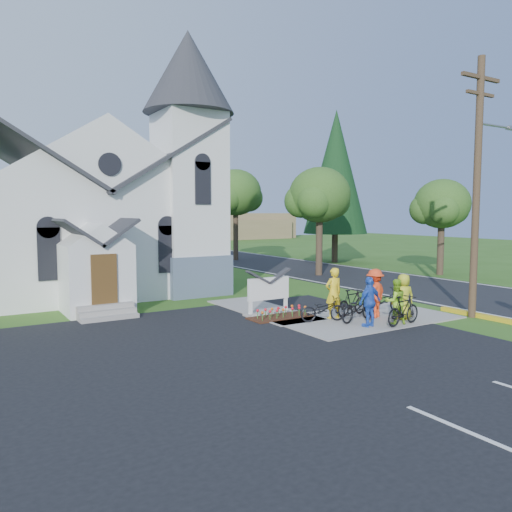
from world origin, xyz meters
TOP-DOWN VIEW (x-y plane):
  - ground at (0.00, 0.00)m, footprint 120.00×120.00m
  - parking_lot at (-7.00, -2.00)m, footprint 20.00×16.00m
  - road at (10.00, 15.00)m, footprint 8.00×90.00m
  - sidewalk at (1.50, 0.50)m, footprint 7.00×4.00m
  - church at (-5.48, 12.48)m, footprint 12.35×12.00m
  - church_sign at (-1.20, 3.20)m, footprint 2.20×0.40m
  - flower_bed at (-1.20, 2.30)m, footprint 2.60×1.10m
  - utility_pole at (5.36, -1.50)m, footprint 3.45×0.28m
  - tree_road_near at (8.50, 12.00)m, footprint 4.00×4.00m
  - tree_road_mid at (9.00, 24.00)m, footprint 4.40×4.40m
  - tree_road_far at (15.50, 8.00)m, footprint 3.60×3.60m
  - conifer at (15.00, 18.00)m, footprint 5.20×5.20m
  - distant_hills at (3.36, 56.33)m, footprint 61.00×10.00m
  - cyclist_0 at (0.37, 1.04)m, footprint 0.75×0.53m
  - bike_0 at (-0.32, 0.81)m, footprint 1.86×1.11m
  - cyclist_1 at (1.66, -0.89)m, footprint 0.98×0.88m
  - bike_1 at (1.29, 1.00)m, footprint 1.84×0.83m
  - cyclist_2 at (0.55, -0.71)m, footprint 1.09×0.54m
  - bike_2 at (0.81, 0.18)m, footprint 2.06×1.08m
  - cyclist_3 at (1.85, 0.33)m, footprint 1.38×1.04m
  - bike_3 at (1.74, -1.20)m, footprint 1.86×0.73m
  - cyclist_4 at (2.54, -0.47)m, footprint 1.00×0.83m
  - bike_4 at (2.84, 0.83)m, footprint 1.98×1.12m

SIDE VIEW (x-z plane):
  - ground at x=0.00m, z-range 0.00..0.00m
  - parking_lot at x=-7.00m, z-range 0.00..0.02m
  - road at x=10.00m, z-range 0.00..0.02m
  - sidewalk at x=1.50m, z-range 0.00..0.05m
  - flower_bed at x=-1.20m, z-range 0.00..0.07m
  - bike_0 at x=-0.32m, z-range 0.05..0.98m
  - bike_4 at x=2.84m, z-range 0.05..1.03m
  - bike_2 at x=0.81m, z-range 0.05..1.08m
  - bike_1 at x=1.29m, z-range 0.05..1.12m
  - bike_3 at x=1.74m, z-range 0.05..1.14m
  - cyclist_1 at x=1.66m, z-range 0.05..1.70m
  - cyclist_4 at x=2.54m, z-range 0.05..1.79m
  - cyclist_2 at x=0.55m, z-range 0.05..1.84m
  - cyclist_3 at x=1.85m, z-range 0.05..1.95m
  - church_sign at x=-1.20m, z-range 0.18..1.88m
  - cyclist_0 at x=0.37m, z-range 0.05..2.01m
  - distant_hills at x=3.36m, z-range -0.63..4.97m
  - tree_road_far at x=15.50m, z-range 1.48..7.78m
  - tree_road_near at x=8.50m, z-range 1.68..8.73m
  - church at x=-5.48m, z-range -1.25..11.75m
  - utility_pole at x=5.36m, z-range 0.40..10.40m
  - tree_road_mid at x=9.00m, z-range 1.88..9.68m
  - conifer at x=15.00m, z-range 1.19..13.59m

